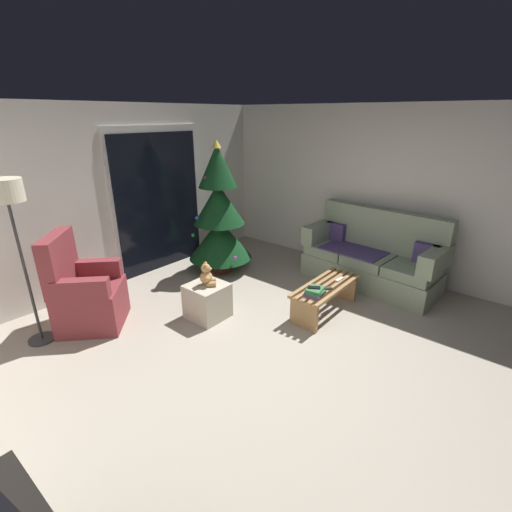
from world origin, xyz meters
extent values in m
plane|color=#9E9384|center=(0.00, 0.00, 0.00)|extent=(7.00, 7.00, 0.00)
cube|color=silver|center=(0.00, 3.06, 1.25)|extent=(5.72, 0.12, 2.50)
cube|color=silver|center=(2.86, 0.00, 1.25)|extent=(0.12, 6.00, 2.50)
cube|color=silver|center=(0.78, 2.99, 1.10)|extent=(1.60, 0.02, 2.20)
cube|color=black|center=(0.78, 2.97, 1.05)|extent=(1.50, 0.02, 2.10)
cube|color=gray|center=(2.25, 0.09, 0.17)|extent=(0.89, 1.95, 0.34)
cube|color=gray|center=(2.19, -0.52, 0.41)|extent=(0.72, 0.65, 0.14)
cube|color=gray|center=(2.23, 0.10, 0.41)|extent=(0.72, 0.65, 0.14)
cube|color=gray|center=(2.27, 0.71, 0.41)|extent=(0.72, 0.65, 0.14)
cube|color=gray|center=(2.55, 0.07, 0.78)|extent=(0.33, 1.91, 0.60)
cube|color=gray|center=(2.19, -0.77, 0.62)|extent=(0.77, 0.25, 0.28)
cube|color=gray|center=(2.31, 0.96, 0.62)|extent=(0.77, 0.25, 0.28)
cube|color=#47386B|center=(2.23, 0.35, 0.49)|extent=(0.66, 0.94, 0.02)
cube|color=#47386B|center=(2.36, -0.61, 0.62)|extent=(0.14, 0.33, 0.28)
cube|color=#47386B|center=(2.46, 0.78, 0.62)|extent=(0.14, 0.33, 0.28)
cube|color=#9E7547|center=(1.14, 0.00, 0.37)|extent=(1.10, 0.05, 0.04)
cube|color=#9E7547|center=(1.14, 0.09, 0.37)|extent=(1.10, 0.05, 0.04)
cube|color=#9E7547|center=(1.14, 0.18, 0.37)|extent=(1.10, 0.05, 0.04)
cube|color=#9E7547|center=(1.14, 0.27, 0.37)|extent=(1.10, 0.05, 0.04)
cube|color=#9E7547|center=(1.14, 0.35, 0.37)|extent=(1.10, 0.05, 0.04)
cube|color=#9E7547|center=(0.65, 0.18, 0.17)|extent=(0.05, 0.36, 0.35)
cube|color=#9E7547|center=(1.63, 0.18, 0.17)|extent=(0.05, 0.36, 0.35)
cube|color=silver|center=(1.35, 0.11, 0.39)|extent=(0.16, 0.05, 0.02)
cube|color=#333338|center=(1.01, 0.12, 0.39)|extent=(0.14, 0.14, 0.02)
cube|color=#6B3D7A|center=(0.80, 0.15, 0.40)|extent=(0.25, 0.21, 0.03)
cube|color=#337042|center=(0.79, 0.14, 0.42)|extent=(0.20, 0.18, 0.03)
cube|color=#337042|center=(0.80, 0.14, 0.45)|extent=(0.23, 0.20, 0.03)
cube|color=black|center=(0.80, 0.16, 0.47)|extent=(0.14, 0.16, 0.01)
cylinder|color=#4C1E19|center=(1.24, 2.13, 0.05)|extent=(0.36, 0.36, 0.10)
cylinder|color=brown|center=(1.24, 2.13, 0.16)|extent=(0.08, 0.08, 0.12)
cone|color=#0F3819|center=(1.24, 2.13, 0.53)|extent=(0.98, 0.98, 0.61)
cone|color=#0F3819|center=(1.24, 2.13, 1.09)|extent=(0.78, 0.78, 0.61)
cone|color=#0F3819|center=(1.24, 2.13, 1.64)|extent=(0.58, 0.58, 0.61)
sphere|color=#B233A5|center=(1.05, 2.18, 1.49)|extent=(0.06, 0.06, 0.06)
sphere|color=#B233A5|center=(1.10, 1.68, 0.36)|extent=(0.06, 0.06, 0.06)
sphere|color=blue|center=(1.30, 2.30, 1.56)|extent=(0.06, 0.06, 0.06)
sphere|color=blue|center=(0.94, 2.30, 0.90)|extent=(0.06, 0.06, 0.06)
sphere|color=#B233A5|center=(1.44, 2.22, 1.39)|extent=(0.06, 0.06, 0.06)
sphere|color=gold|center=(1.39, 1.98, 1.42)|extent=(0.06, 0.06, 0.06)
sphere|color=#1E8C33|center=(1.09, 2.30, 1.36)|extent=(0.06, 0.06, 0.06)
sphere|color=#1E8C33|center=(0.91, 2.38, 0.62)|extent=(0.06, 0.06, 0.06)
sphere|color=gold|center=(1.33, 1.94, 1.44)|extent=(0.06, 0.06, 0.06)
cone|color=#EAD14C|center=(1.24, 2.13, 1.96)|extent=(0.14, 0.14, 0.12)
cube|color=maroon|center=(-0.88, 2.14, 0.16)|extent=(0.96, 0.96, 0.31)
cube|color=maroon|center=(-0.88, 2.14, 0.40)|extent=(0.96, 0.96, 0.18)
cube|color=maroon|center=(-1.07, 2.33, 0.81)|extent=(0.59, 0.60, 0.64)
cube|color=maroon|center=(-0.67, 2.33, 0.60)|extent=(0.51, 0.50, 0.22)
cube|color=maroon|center=(-1.05, 1.93, 0.60)|extent=(0.51, 0.50, 0.22)
cylinder|color=#2D2D30|center=(-1.43, 2.28, 0.01)|extent=(0.28, 0.28, 0.02)
cylinder|color=#2D2D30|center=(-1.43, 2.28, 0.80)|extent=(0.03, 0.03, 1.55)
cylinder|color=beige|center=(-1.43, 2.28, 1.67)|extent=(0.32, 0.32, 0.22)
cube|color=#B2A893|center=(0.10, 1.23, 0.22)|extent=(0.44, 0.44, 0.44)
cylinder|color=tan|center=(0.18, 1.22, 0.47)|extent=(0.12, 0.12, 0.06)
cylinder|color=tan|center=(0.11, 1.15, 0.47)|extent=(0.12, 0.12, 0.06)
sphere|color=tan|center=(0.10, 1.23, 0.54)|extent=(0.15, 0.15, 0.15)
sphere|color=tan|center=(0.10, 1.23, 0.65)|extent=(0.11, 0.11, 0.11)
sphere|color=tan|center=(0.14, 1.19, 0.64)|extent=(0.04, 0.04, 0.04)
sphere|color=tan|center=(0.13, 1.25, 0.70)|extent=(0.04, 0.04, 0.04)
sphere|color=tan|center=(0.08, 1.20, 0.70)|extent=(0.04, 0.04, 0.04)
sphere|color=tan|center=(0.17, 1.26, 0.55)|extent=(0.06, 0.06, 0.06)
sphere|color=tan|center=(0.07, 1.16, 0.55)|extent=(0.06, 0.06, 0.06)
camera|label=1|loc=(-2.55, -1.75, 2.35)|focal=25.57mm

